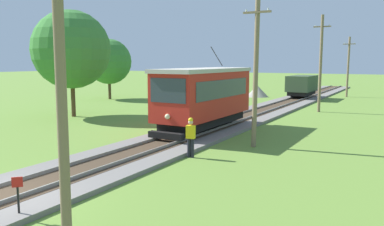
# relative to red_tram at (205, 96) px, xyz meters

# --- Properties ---
(rail_right) EXTENTS (0.07, 120.00, 0.14)m
(rail_right) POSITION_rel_red_tram_xyz_m (0.72, -13.54, -1.94)
(rail_right) COLOR gray
(rail_right) RESTS_ON track_ballast
(red_tram) EXTENTS (2.60, 8.54, 4.79)m
(red_tram) POSITION_rel_red_tram_xyz_m (0.00, 0.00, 0.00)
(red_tram) COLOR red
(red_tram) RESTS_ON rail_right
(freight_car) EXTENTS (2.40, 5.20, 2.31)m
(freight_car) POSITION_rel_red_tram_xyz_m (-0.00, 23.54, -0.64)
(freight_car) COLOR #384C33
(freight_car) RESTS_ON rail_right
(utility_pole_foreground) EXTENTS (1.40, 0.28, 7.51)m
(utility_pole_foreground) POSITION_rel_red_tram_xyz_m (3.99, -14.43, 1.66)
(utility_pole_foreground) COLOR #7A664C
(utility_pole_foreground) RESTS_ON ground
(utility_pole_near_tram) EXTENTS (1.40, 0.44, 7.47)m
(utility_pole_near_tram) POSITION_rel_red_tram_xyz_m (3.99, -2.24, 1.63)
(utility_pole_near_tram) COLOR #7A664C
(utility_pole_near_tram) RESTS_ON ground
(utility_pole_mid) EXTENTS (1.40, 0.27, 7.99)m
(utility_pole_mid) POSITION_rel_red_tram_xyz_m (3.99, 13.11, 1.90)
(utility_pole_mid) COLOR #7A664C
(utility_pole_mid) RESTS_ON ground
(utility_pole_far) EXTENTS (1.40, 0.47, 7.07)m
(utility_pole_far) POSITION_rel_red_tram_xyz_m (3.99, 29.03, 1.44)
(utility_pole_far) COLOR #7A664C
(utility_pole_far) RESTS_ON ground
(trackside_signal_marker) EXTENTS (0.21, 0.21, 1.18)m
(trackside_signal_marker) POSITION_rel_red_tram_xyz_m (1.67, -13.98, -1.53)
(trackside_signal_marker) COLOR black
(trackside_signal_marker) RESTS_ON ground
(gravel_pile) EXTENTS (2.67, 2.67, 1.36)m
(gravel_pile) POSITION_rel_red_tram_xyz_m (-5.36, 23.88, -1.51)
(gravel_pile) COLOR gray
(gravel_pile) RESTS_ON ground
(track_worker) EXTENTS (0.42, 0.30, 1.78)m
(track_worker) POSITION_rel_red_tram_xyz_m (2.33, -5.78, -1.21)
(track_worker) COLOR black
(track_worker) RESTS_ON ground
(second_worker) EXTENTS (0.45, 0.41, 1.78)m
(second_worker) POSITION_rel_red_tram_xyz_m (-2.15, 0.22, -1.21)
(second_worker) COLOR black
(second_worker) RESTS_ON ground
(tree_left_far) EXTENTS (5.00, 5.00, 6.69)m
(tree_left_far) POSITION_rel_red_tram_xyz_m (-18.76, 12.99, 1.99)
(tree_left_far) COLOR #4C3823
(tree_left_far) RESTS_ON ground
(tree_right_far) EXTENTS (5.91, 5.91, 8.06)m
(tree_right_far) POSITION_rel_red_tram_xyz_m (-11.89, 1.01, 2.91)
(tree_right_far) COLOR #4C3823
(tree_right_far) RESTS_ON ground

